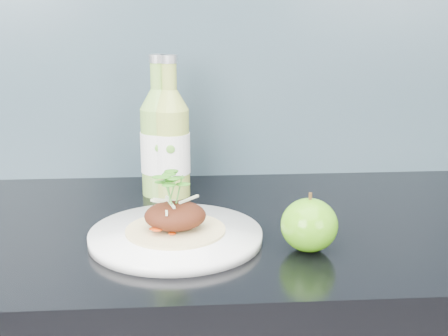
{
  "coord_description": "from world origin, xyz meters",
  "views": [
    {
      "loc": [
        -0.01,
        0.7,
        1.27
      ],
      "look_at": [
        0.06,
        1.67,
        1.0
      ],
      "focal_mm": 50.0,
      "sensor_mm": 36.0,
      "label": 1
    }
  ],
  "objects_px": {
    "green_apple": "(309,225)",
    "dinner_plate": "(176,236)",
    "cider_bottle_right": "(171,144)",
    "cider_bottle_left": "(160,142)"
  },
  "relations": [
    {
      "from": "green_apple",
      "to": "dinner_plate",
      "type": "bearing_deg",
      "value": 165.42
    },
    {
      "from": "cider_bottle_right",
      "to": "cider_bottle_left",
      "type": "bearing_deg",
      "value": 161.07
    },
    {
      "from": "dinner_plate",
      "to": "cider_bottle_left",
      "type": "height_order",
      "value": "cider_bottle_left"
    },
    {
      "from": "cider_bottle_left",
      "to": "cider_bottle_right",
      "type": "height_order",
      "value": "same"
    },
    {
      "from": "dinner_plate",
      "to": "cider_bottle_left",
      "type": "relative_size",
      "value": 1.07
    },
    {
      "from": "green_apple",
      "to": "cider_bottle_left",
      "type": "bearing_deg",
      "value": 127.5
    },
    {
      "from": "cider_bottle_right",
      "to": "dinner_plate",
      "type": "bearing_deg",
      "value": -81.41
    },
    {
      "from": "green_apple",
      "to": "cider_bottle_right",
      "type": "xyz_separation_m",
      "value": [
        -0.21,
        0.29,
        0.06
      ]
    },
    {
      "from": "cider_bottle_left",
      "to": "cider_bottle_right",
      "type": "relative_size",
      "value": 1.0
    },
    {
      "from": "green_apple",
      "to": "cider_bottle_left",
      "type": "xyz_separation_m",
      "value": [
        -0.23,
        0.3,
        0.06
      ]
    }
  ]
}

